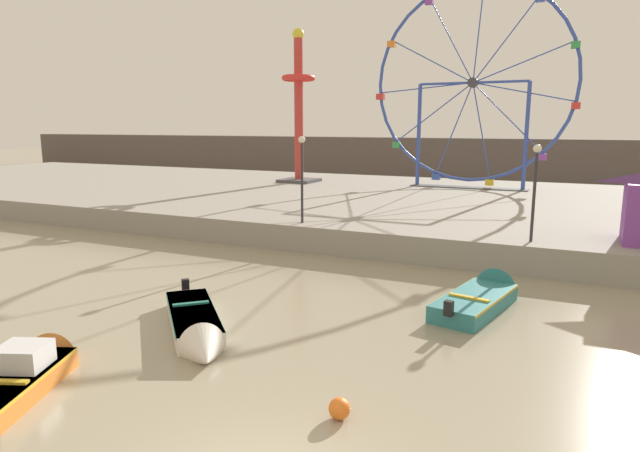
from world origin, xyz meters
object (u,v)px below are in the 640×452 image
object	(u,v)px
drop_tower_red_tower	(299,109)
mooring_buoy_orange	(339,409)
ferris_wheel_blue_frame	(473,86)
promenade_lamp_far	(302,167)
motorboat_white_red_stripe	(197,328)
promenade_lamp_near	(535,179)
motorboat_orange_hull	(32,369)
motorboat_teal_painted	(485,295)

from	to	relation	value
drop_tower_red_tower	mooring_buoy_orange	size ratio (longest dim) A/B	27.09
ferris_wheel_blue_frame	promenade_lamp_far	size ratio (longest dim) A/B	3.59
promenade_lamp_far	mooring_buoy_orange	xyz separation A→B (m)	(7.64, -13.35, -3.63)
motorboat_white_red_stripe	mooring_buoy_orange	size ratio (longest dim) A/B	10.53
promenade_lamp_near	mooring_buoy_orange	bearing A→B (deg)	-100.41
motorboat_white_red_stripe	ferris_wheel_blue_frame	xyz separation A→B (m)	(2.01, 29.12, 8.24)
ferris_wheel_blue_frame	promenade_lamp_near	distance (m)	19.35
drop_tower_red_tower	promenade_lamp_far	xyz separation A→B (m)	(8.77, -16.62, -3.13)
ferris_wheel_blue_frame	mooring_buoy_orange	size ratio (longest dim) A/B	32.96
motorboat_white_red_stripe	motorboat_orange_hull	bearing A→B (deg)	-68.69
ferris_wheel_blue_frame	promenade_lamp_near	world-z (taller)	ferris_wheel_blue_frame
motorboat_orange_hull	promenade_lamp_near	distance (m)	18.02
drop_tower_red_tower	promenade_lamp_far	bearing A→B (deg)	-62.18
motorboat_teal_painted	motorboat_orange_hull	distance (m)	13.14
promenade_lamp_far	motorboat_white_red_stripe	bearing A→B (deg)	-77.72
motorboat_white_red_stripe	motorboat_orange_hull	world-z (taller)	motorboat_orange_hull
motorboat_teal_painted	ferris_wheel_blue_frame	distance (m)	24.66
motorboat_white_red_stripe	promenade_lamp_far	world-z (taller)	promenade_lamp_far
motorboat_teal_painted	motorboat_orange_hull	size ratio (longest dim) A/B	1.27
motorboat_white_red_stripe	promenade_lamp_near	size ratio (longest dim) A/B	1.22
motorboat_teal_painted	motorboat_white_red_stripe	xyz separation A→B (m)	(-6.72, -6.34, -0.03)
drop_tower_red_tower	promenade_lamp_far	distance (m)	19.06
motorboat_teal_painted	promenade_lamp_far	size ratio (longest dim) A/B	1.26
motorboat_white_red_stripe	drop_tower_red_tower	bearing A→B (deg)	157.78
motorboat_teal_painted	drop_tower_red_tower	world-z (taller)	drop_tower_red_tower
motorboat_teal_painted	motorboat_orange_hull	xyz separation A→B (m)	(-8.42, -10.09, 0.04)
drop_tower_red_tower	promenade_lamp_near	bearing A→B (deg)	-41.17
motorboat_teal_painted	promenade_lamp_far	xyz separation A→B (m)	(-9.14, 4.79, 3.56)
drop_tower_red_tower	mooring_buoy_orange	world-z (taller)	drop_tower_red_tower
motorboat_teal_painted	drop_tower_red_tower	bearing A→B (deg)	51.52
motorboat_teal_painted	promenade_lamp_near	size ratio (longest dim) A/B	1.34
ferris_wheel_blue_frame	drop_tower_red_tower	distance (m)	13.36
motorboat_orange_hull	ferris_wheel_blue_frame	distance (m)	34.07
promenade_lamp_far	ferris_wheel_blue_frame	bearing A→B (deg)	76.15
ferris_wheel_blue_frame	mooring_buoy_orange	bearing A→B (deg)	-84.15
motorboat_orange_hull	drop_tower_red_tower	bearing A→B (deg)	-5.58
promenade_lamp_near	mooring_buoy_orange	xyz separation A→B (m)	(-2.47, -13.46, -3.50)
motorboat_orange_hull	mooring_buoy_orange	bearing A→B (deg)	-99.83
motorboat_orange_hull	promenade_lamp_near	xyz separation A→B (m)	(9.40, 14.99, 3.39)
drop_tower_red_tower	mooring_buoy_orange	distance (m)	34.83
drop_tower_red_tower	mooring_buoy_orange	xyz separation A→B (m)	(16.41, -29.97, -6.75)
drop_tower_red_tower	promenade_lamp_far	size ratio (longest dim) A/B	2.95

